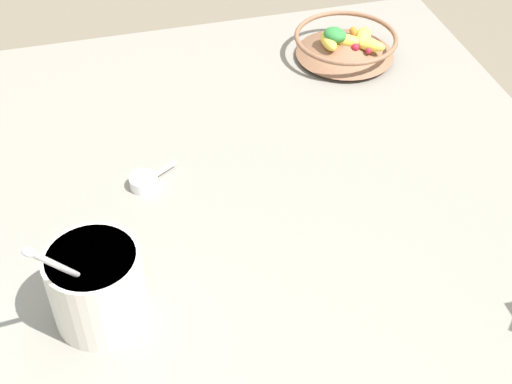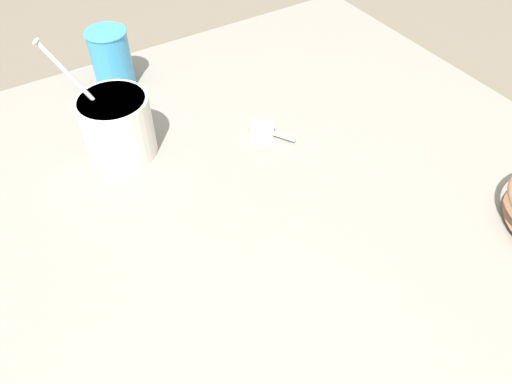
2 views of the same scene
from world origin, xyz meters
TOP-DOWN VIEW (x-y plane):
  - ground_plane at (0.00, 0.00)m, footprint 6.00×6.00m
  - countertop at (0.00, 0.00)m, footprint 1.18×1.18m
  - yogurt_tub at (0.25, 0.19)m, footprint 0.14×0.16m
  - drinking_cup at (0.48, 0.12)m, footprint 0.09×0.09m
  - measuring_scoop at (0.15, -0.07)m, footprint 0.09×0.06m

SIDE VIEW (x-z plane):
  - ground_plane at x=0.00m, z-range 0.00..0.00m
  - countertop at x=0.00m, z-range 0.00..0.04m
  - measuring_scoop at x=0.15m, z-range 0.04..0.06m
  - yogurt_tub at x=0.25m, z-range -0.01..0.23m
  - drinking_cup at x=0.48m, z-range 0.05..0.18m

